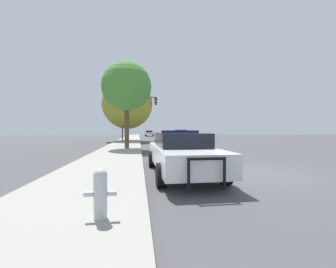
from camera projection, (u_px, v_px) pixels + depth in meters
ground_plane at (247, 173)px, 7.89m from camera, size 110.00×110.00×0.00m
sidewalk_left at (97, 175)px, 7.23m from camera, size 3.00×110.00×0.13m
police_car at (181, 152)px, 7.70m from camera, size 2.08×5.38×1.50m
fire_hydrant at (100, 192)px, 3.52m from camera, size 0.50×0.22×0.79m
traffic_light at (136, 109)px, 27.21m from camera, size 4.27×0.35×5.50m
car_background_oncoming at (181, 134)px, 34.32m from camera, size 2.06×4.55×1.49m
car_background_distant at (149, 133)px, 50.96m from camera, size 2.16×4.70×1.30m
tree_sidewalk_mid at (127, 104)px, 28.36m from camera, size 6.35×6.35×7.82m
tree_sidewalk_near at (127, 87)px, 16.86m from camera, size 3.73×3.73×6.52m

